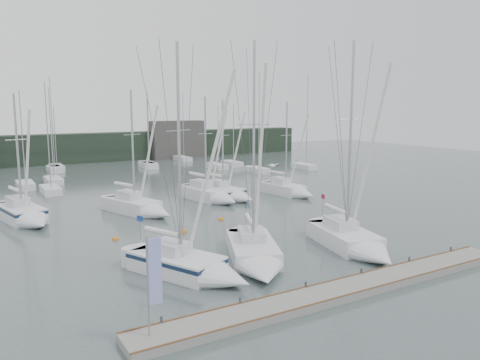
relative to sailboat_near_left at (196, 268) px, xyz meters
name	(u,v)px	position (x,y,z in m)	size (l,w,h in m)	color
ground	(290,265)	(5.92, -1.01, -0.58)	(160.00, 160.00, 0.00)	#475655
dock	(347,289)	(5.92, -6.01, -0.38)	(24.00, 2.00, 0.40)	slate
far_treeline	(77,148)	(5.92, 60.99, 1.92)	(90.00, 4.00, 5.00)	black
far_building_right	(177,139)	(23.92, 58.99, 2.92)	(10.00, 3.00, 7.00)	#413E3C
mast_forest	(67,174)	(0.99, 43.63, -0.10)	(55.12, 26.05, 14.67)	silver
sailboat_near_left	(196,268)	(0.00, 0.00, 0.00)	(5.86, 8.48, 14.22)	silver
sailboat_near_center	(257,259)	(4.04, -0.14, -0.07)	(6.22, 9.31, 14.73)	silver
sailboat_near_right	(358,245)	(11.36, -1.26, -0.02)	(4.80, 9.27, 15.05)	silver
sailboat_mid_a	(26,216)	(-6.88, 18.81, 0.05)	(4.29, 8.56, 11.65)	silver
sailboat_mid_b	(143,208)	(2.60, 16.89, 0.00)	(5.06, 8.58, 12.03)	silver
sailboat_mid_c	(212,196)	(10.76, 18.91, 0.02)	(3.87, 8.42, 11.52)	silver
sailboat_mid_d	(229,194)	(12.79, 18.96, -0.01)	(4.02, 8.22, 11.23)	silver
sailboat_mid_e	(292,191)	(19.65, 17.13, -0.03)	(3.37, 7.24, 11.00)	silver
buoy_a	(183,232)	(3.30, 9.44, -0.58)	(0.63, 0.63, 0.63)	orange
buoy_b	(221,220)	(7.80, 11.53, -0.58)	(0.50, 0.50, 0.50)	orange
buoy_c	(115,240)	(-1.84, 10.12, -0.58)	(0.49, 0.49, 0.49)	orange
dock_banner	(152,277)	(-4.73, -5.92, 2.33)	(0.65, 0.08, 4.24)	#9B9DA2
seagull	(272,166)	(4.90, -0.43, 5.68)	(1.03, 0.49, 0.20)	white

